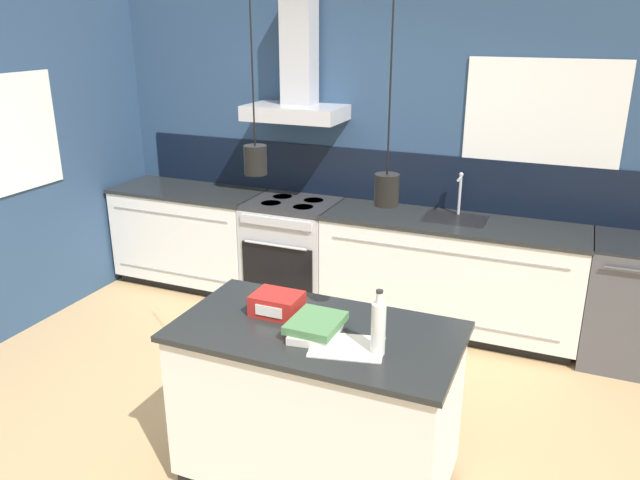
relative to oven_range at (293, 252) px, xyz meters
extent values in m
plane|color=tan|center=(0.65, -1.69, -0.46)|extent=(16.00, 16.00, 0.00)
cube|color=navy|center=(0.65, 0.34, 0.84)|extent=(5.60, 0.06, 2.60)
cube|color=black|center=(0.65, 0.30, 0.67)|extent=(4.42, 0.02, 0.43)
cube|color=white|center=(1.89, 0.30, 1.16)|extent=(1.12, 0.01, 0.96)
cube|color=black|center=(1.89, 0.31, 1.16)|extent=(1.04, 0.01, 0.88)
cube|color=#B5B5BA|center=(0.00, 0.08, 1.18)|extent=(0.80, 0.46, 0.12)
cube|color=#B5B5BA|center=(0.00, 0.17, 1.69)|extent=(0.26, 0.20, 0.90)
cylinder|color=black|center=(0.75, -1.99, 1.74)|extent=(0.01, 0.01, 0.80)
cylinder|color=black|center=(0.75, -1.99, 1.27)|extent=(0.11, 0.11, 0.14)
sphere|color=#F9D18C|center=(0.75, -1.99, 1.27)|extent=(0.06, 0.06, 0.06)
cylinder|color=black|center=(1.42, -2.01, 1.71)|extent=(0.01, 0.01, 0.88)
cylinder|color=black|center=(1.42, -2.01, 1.20)|extent=(0.11, 0.11, 0.14)
sphere|color=#F9D18C|center=(1.42, -2.01, 1.20)|extent=(0.06, 0.06, 0.06)
cube|color=navy|center=(-1.78, -0.99, 0.84)|extent=(0.06, 3.80, 2.60)
cube|color=white|center=(-1.74, -1.14, 1.09)|extent=(0.01, 0.76, 0.88)
cube|color=black|center=(-1.75, -1.14, 1.09)|extent=(0.01, 0.68, 0.80)
cube|color=black|center=(-1.04, 0.03, -0.41)|extent=(1.30, 0.56, 0.09)
cube|color=white|center=(-1.04, 0.00, 0.03)|extent=(1.34, 0.62, 0.79)
cube|color=gray|center=(-1.04, -0.31, 0.30)|extent=(1.18, 0.01, 0.01)
cube|color=gray|center=(-1.04, -0.31, -0.25)|extent=(1.18, 0.01, 0.01)
cube|color=#232626|center=(-1.04, 0.00, 0.44)|extent=(1.36, 0.64, 0.03)
cube|color=black|center=(1.36, 0.03, -0.41)|extent=(1.91, 0.56, 0.09)
cube|color=white|center=(1.36, 0.00, 0.03)|extent=(1.97, 0.62, 0.79)
cube|color=gray|center=(1.36, -0.31, 0.30)|extent=(1.73, 0.01, 0.01)
cube|color=gray|center=(1.36, -0.31, -0.25)|extent=(1.73, 0.01, 0.01)
cube|color=#232626|center=(1.36, 0.00, 0.44)|extent=(1.99, 0.64, 0.03)
cube|color=#262628|center=(1.36, 0.05, 0.45)|extent=(0.48, 0.34, 0.01)
cylinder|color=#B5B5BA|center=(1.36, 0.18, 0.61)|extent=(0.02, 0.02, 0.32)
sphere|color=#B5B5BA|center=(1.36, 0.18, 0.77)|extent=(0.03, 0.03, 0.03)
cylinder|color=#B5B5BA|center=(1.36, 0.12, 0.75)|extent=(0.02, 0.12, 0.02)
cube|color=#B5B5BA|center=(0.00, 0.00, -0.02)|extent=(0.74, 0.62, 0.87)
cube|color=black|center=(0.00, -0.31, -0.06)|extent=(0.63, 0.02, 0.44)
cylinder|color=#B5B5BA|center=(0.00, -0.34, 0.17)|extent=(0.55, 0.02, 0.02)
cube|color=#B5B5BA|center=(0.00, -0.32, 0.36)|extent=(0.63, 0.02, 0.07)
cube|color=#2D2D30|center=(0.00, 0.00, 0.43)|extent=(0.74, 0.60, 0.04)
cylinder|color=black|center=(-0.15, 0.11, 0.45)|extent=(0.17, 0.17, 0.00)
cylinder|color=black|center=(0.15, 0.11, 0.45)|extent=(0.17, 0.17, 0.00)
cylinder|color=black|center=(-0.15, -0.10, 0.45)|extent=(0.17, 0.17, 0.00)
cylinder|color=black|center=(0.15, -0.10, 0.45)|extent=(0.17, 0.17, 0.00)
cube|color=#4C4C51|center=(2.65, 0.00, -0.01)|extent=(0.60, 0.62, 0.89)
cube|color=black|center=(1.09, -2.02, -0.41)|extent=(1.32, 0.69, 0.09)
cube|color=white|center=(1.09, -2.02, 0.03)|extent=(1.37, 0.72, 0.79)
cube|color=#232626|center=(1.09, -2.02, 0.44)|extent=(1.42, 0.77, 0.03)
cylinder|color=silver|center=(1.44, -2.13, 0.58)|extent=(0.07, 0.07, 0.25)
cylinder|color=silver|center=(1.44, -2.13, 0.73)|extent=(0.03, 0.03, 0.06)
cylinder|color=#262628|center=(1.44, -2.13, 0.77)|extent=(0.03, 0.03, 0.01)
cube|color=silver|center=(1.11, -2.08, 0.47)|extent=(0.26, 0.30, 0.04)
cube|color=#4C7F4C|center=(1.10, -2.07, 0.51)|extent=(0.24, 0.29, 0.04)
cube|color=red|center=(0.83, -1.94, 0.51)|extent=(0.25, 0.19, 0.11)
cube|color=white|center=(0.83, -2.04, 0.51)|extent=(0.15, 0.01, 0.06)
cube|color=silver|center=(1.29, -2.14, 0.46)|extent=(0.39, 0.32, 0.01)
camera|label=1|loc=(2.17, -4.56, 1.91)|focal=35.00mm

